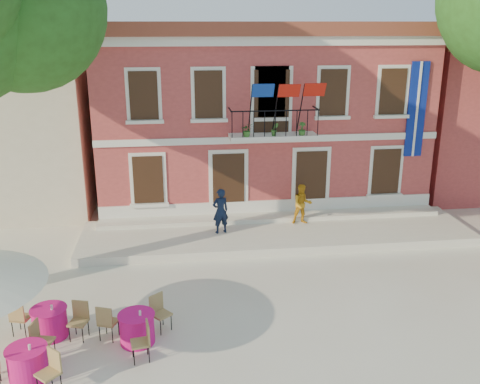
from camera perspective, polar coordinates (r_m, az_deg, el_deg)
name	(u,v)px	position (r m, az deg, el deg)	size (l,w,h in m)	color
ground	(237,300)	(15.36, -0.32, -11.45)	(90.00, 90.00, 0.00)	beige
main_building	(255,110)	(23.88, 1.58, 8.76)	(13.50, 9.59, 7.50)	#BF4745
terrace	(277,233)	(19.51, 3.98, -4.43)	(14.00, 3.40, 0.30)	silver
pedestrian_navy	(220,211)	(18.87, -2.10, -2.03)	(0.60, 0.39, 1.63)	black
pedestrian_orange	(302,204)	(19.87, 6.65, -1.31)	(0.73, 0.57, 1.51)	orange
cafe_table_0	(28,362)	(13.03, -21.72, -16.50)	(1.82, 1.80, 0.95)	#D21368
cafe_table_1	(50,321)	(14.38, -19.64, -12.85)	(1.96, 0.93, 0.95)	#D21368
cafe_table_3	(137,327)	(13.59, -10.94, -13.93)	(1.85, 1.75, 0.95)	#D21368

